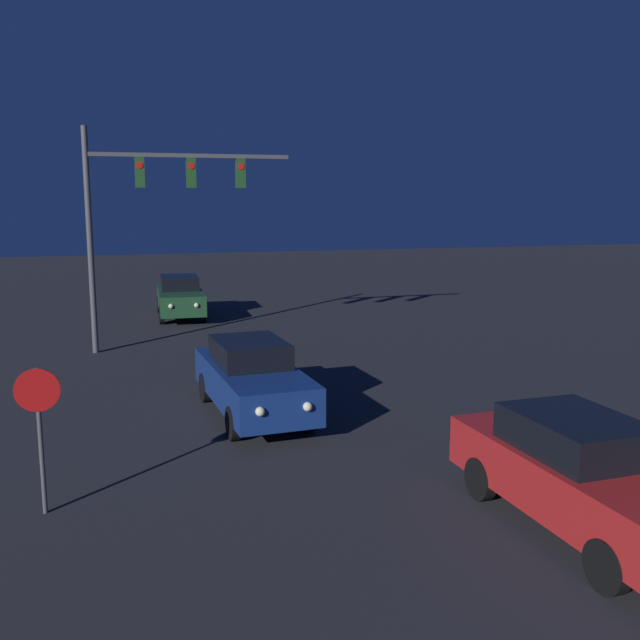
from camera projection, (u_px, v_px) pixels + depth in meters
The scene contains 5 objects.
car_near at pixel (582, 475), 9.93m from camera, with size 1.86×4.71×1.62m.
car_mid at pixel (252, 378), 15.30m from camera, with size 1.95×4.74×1.62m.
car_far at pixel (180, 296), 28.01m from camera, with size 1.84×4.71×1.62m.
traffic_signal_mast at pixel (149, 198), 21.39m from camera, with size 6.15×0.30×6.71m.
stop_sign at pixel (39, 414), 10.36m from camera, with size 0.64×0.07×2.22m.
Camera 1 is at (-4.41, -1.53, 4.63)m, focal length 40.00 mm.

